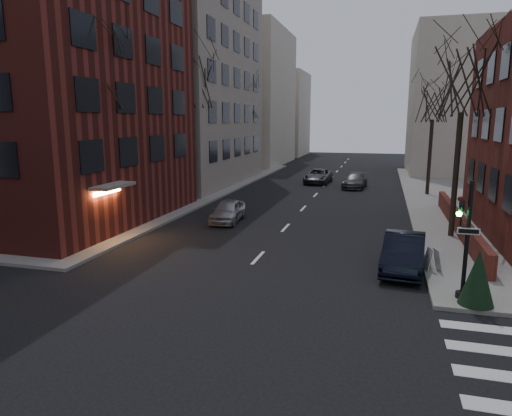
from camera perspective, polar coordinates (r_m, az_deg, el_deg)
The scene contains 21 objects.
sidewalk_far_left at distance 50.68m, azimuth -27.10°, elevation 2.96°, with size 44.00×44.00×0.15m, color gray.
building_left_brick at distance 31.39m, azimuth -26.78°, elevation 15.17°, with size 15.00×15.00×18.00m, color maroon.
building_left_tan at distance 47.23m, azimuth -13.61°, elevation 20.34°, with size 18.00×18.00×28.00m, color gray.
low_wall_right at distance 26.84m, azimuth 24.02°, elevation -1.68°, with size 0.35×16.00×1.00m, color maroon.
building_distant_la at distance 65.21m, azimuth -2.61°, elevation 13.54°, with size 14.00×16.00×18.00m, color beige.
building_distant_ra at distance 57.83m, azimuth 25.86°, elevation 11.81°, with size 14.00×14.00×16.00m, color beige.
building_distant_lb at distance 81.02m, azimuth 2.58°, elevation 11.62°, with size 10.00×12.00×14.00m, color beige.
traffic_signal at distance 16.72m, azimuth 24.59°, elevation -4.52°, with size 0.76×0.44×4.00m.
tree_left_a at distance 25.29m, azimuth -18.85°, elevation 15.82°, with size 4.18×4.18×10.26m.
tree_left_b at distance 35.90m, azimuth -7.73°, elevation 15.40°, with size 4.40×4.40×10.80m.
tree_left_c at distance 49.02m, azimuth -1.10°, elevation 13.25°, with size 3.96×3.96×9.72m.
tree_right_a at distance 25.29m, azimuth 24.54°, elevation 14.43°, with size 3.96×3.96×9.72m.
tree_right_b at distance 39.15m, azimuth 21.33°, elevation 12.45°, with size 3.74×3.74×9.18m.
streetlamp_near at distance 31.94m, azimuth -9.35°, elevation 7.52°, with size 0.36×0.36×6.28m.
streetlamp_far at distance 50.77m, azimuth 0.22°, elevation 8.90°, with size 0.36×0.36×6.28m.
parked_sedan at distance 19.69m, azimuth 17.99°, elevation -5.31°, with size 1.58×4.54×1.50m, color black.
car_lane_silver at distance 27.60m, azimuth -3.54°, elevation -0.37°, with size 1.57×3.90×1.33m, color #A8A8AD.
car_lane_gray at distance 42.28m, azimuth 12.26°, elevation 3.36°, with size 1.84×4.53×1.32m, color #3C3C41.
car_lane_far at distance 44.96m, azimuth 7.76°, elevation 3.98°, with size 2.27×4.93×1.37m, color #434348.
sandwich_board at distance 19.63m, azimuth 21.21°, elevation -6.01°, with size 0.40×0.57×0.91m, color silver.
evergreen_shrub at distance 16.55m, azimuth 25.98°, elevation -7.81°, with size 1.11×1.11×1.85m, color black.
Camera 1 is at (5.16, -6.95, 6.09)m, focal length 32.00 mm.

